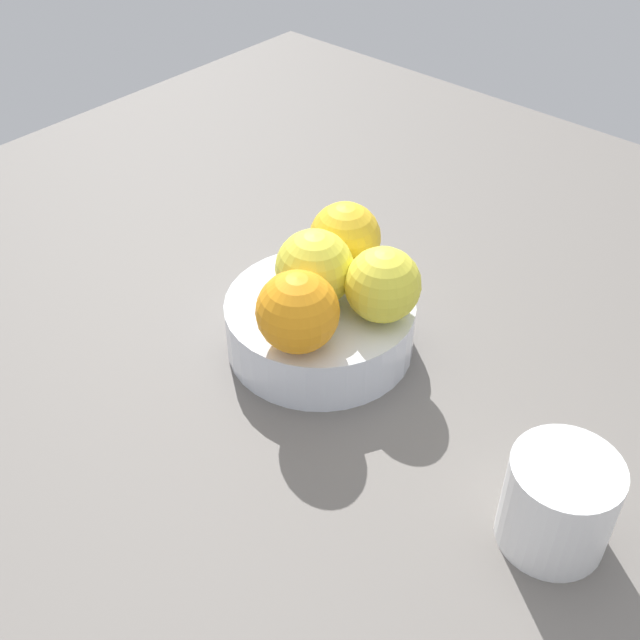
{
  "coord_description": "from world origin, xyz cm",
  "views": [
    {
      "loc": [
        39.63,
        35.02,
        46.87
      ],
      "look_at": [
        0.0,
        0.0,
        2.92
      ],
      "focal_mm": 44.75,
      "sensor_mm": 36.0,
      "label": 1
    }
  ],
  "objects_px": {
    "orange_in_bowl_1": "(298,312)",
    "orange_in_bowl_2": "(383,285)",
    "orange_in_bowl_0": "(314,268)",
    "orange_in_bowl_3": "(345,238)",
    "ceramic_cup": "(558,503)",
    "fruit_bowl": "(320,325)"
  },
  "relations": [
    {
      "from": "fruit_bowl",
      "to": "orange_in_bowl_3",
      "type": "relative_size",
      "value": 2.59
    },
    {
      "from": "orange_in_bowl_2",
      "to": "orange_in_bowl_3",
      "type": "height_order",
      "value": "same"
    },
    {
      "from": "fruit_bowl",
      "to": "orange_in_bowl_1",
      "type": "height_order",
      "value": "orange_in_bowl_1"
    },
    {
      "from": "orange_in_bowl_0",
      "to": "ceramic_cup",
      "type": "distance_m",
      "value": 0.26
    },
    {
      "from": "fruit_bowl",
      "to": "ceramic_cup",
      "type": "relative_size",
      "value": 2.19
    },
    {
      "from": "fruit_bowl",
      "to": "orange_in_bowl_0",
      "type": "distance_m",
      "value": 0.06
    },
    {
      "from": "orange_in_bowl_1",
      "to": "ceramic_cup",
      "type": "bearing_deg",
      "value": 91.74
    },
    {
      "from": "orange_in_bowl_2",
      "to": "ceramic_cup",
      "type": "height_order",
      "value": "orange_in_bowl_2"
    },
    {
      "from": "fruit_bowl",
      "to": "ceramic_cup",
      "type": "bearing_deg",
      "value": 79.99
    },
    {
      "from": "orange_in_bowl_0",
      "to": "orange_in_bowl_2",
      "type": "relative_size",
      "value": 1.05
    },
    {
      "from": "fruit_bowl",
      "to": "orange_in_bowl_1",
      "type": "relative_size",
      "value": 2.48
    },
    {
      "from": "orange_in_bowl_1",
      "to": "orange_in_bowl_2",
      "type": "xyz_separation_m",
      "value": [
        -0.07,
        0.03,
        -0.0
      ]
    },
    {
      "from": "orange_in_bowl_2",
      "to": "orange_in_bowl_3",
      "type": "relative_size",
      "value": 1.0
    },
    {
      "from": "orange_in_bowl_1",
      "to": "orange_in_bowl_0",
      "type": "bearing_deg",
      "value": -151.0
    },
    {
      "from": "orange_in_bowl_3",
      "to": "orange_in_bowl_2",
      "type": "bearing_deg",
      "value": 64.55
    },
    {
      "from": "orange_in_bowl_0",
      "to": "ceramic_cup",
      "type": "height_order",
      "value": "orange_in_bowl_0"
    },
    {
      "from": "orange_in_bowl_0",
      "to": "orange_in_bowl_2",
      "type": "distance_m",
      "value": 0.06
    },
    {
      "from": "fruit_bowl",
      "to": "orange_in_bowl_0",
      "type": "xyz_separation_m",
      "value": [
        0.0,
        -0.01,
        0.06
      ]
    },
    {
      "from": "orange_in_bowl_0",
      "to": "ceramic_cup",
      "type": "relative_size",
      "value": 0.88
    },
    {
      "from": "fruit_bowl",
      "to": "orange_in_bowl_2",
      "type": "height_order",
      "value": "orange_in_bowl_2"
    },
    {
      "from": "orange_in_bowl_2",
      "to": "ceramic_cup",
      "type": "xyz_separation_m",
      "value": [
        0.07,
        0.2,
        -0.04
      ]
    },
    {
      "from": "orange_in_bowl_0",
      "to": "orange_in_bowl_3",
      "type": "relative_size",
      "value": 1.04
    }
  ]
}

